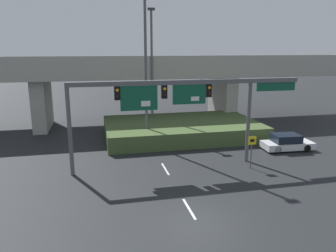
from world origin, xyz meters
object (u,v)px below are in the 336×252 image
at_px(parked_sedan_near_right, 287,143).
at_px(highway_light_pole_far, 152,68).
at_px(signal_gantry, 180,97).
at_px(highway_light_pole_near, 145,42).
at_px(speed_limit_sign, 252,147).

bearing_deg(parked_sedan_near_right, highway_light_pole_far, 141.17).
bearing_deg(signal_gantry, highway_light_pole_near, 102.22).
distance_m(signal_gantry, highway_light_pole_near, 7.61).
relative_size(highway_light_pole_near, highway_light_pole_far, 1.40).
distance_m(highway_light_pole_near, highway_light_pole_far, 5.41).
xyz_separation_m(speed_limit_sign, highway_light_pole_near, (-6.42, 7.89, 7.45)).
relative_size(speed_limit_sign, highway_light_pole_near, 0.14).
height_order(speed_limit_sign, parked_sedan_near_right, speed_limit_sign).
xyz_separation_m(highway_light_pole_near, parked_sedan_near_right, (11.50, -4.47, -8.41)).
height_order(highway_light_pole_near, parked_sedan_near_right, highway_light_pole_near).
distance_m(speed_limit_sign, highway_light_pole_far, 14.40).
distance_m(signal_gantry, parked_sedan_near_right, 11.27).
bearing_deg(signal_gantry, speed_limit_sign, -16.33).
relative_size(speed_limit_sign, highway_light_pole_far, 0.20).
height_order(highway_light_pole_far, parked_sedan_near_right, highway_light_pole_far).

